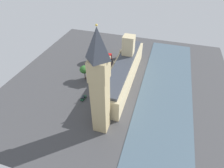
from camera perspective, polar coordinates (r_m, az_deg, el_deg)
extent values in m
plane|color=#424244|center=(118.21, 2.33, 0.98)|extent=(134.54, 134.54, 0.00)
cube|color=#475B6B|center=(116.07, 16.18, -1.55)|extent=(29.66, 121.09, 0.25)
cube|color=#CCBA8E|center=(114.26, 3.38, 3.19)|extent=(12.58, 64.54, 12.02)
cube|color=#CCBA8E|center=(120.22, 4.89, 8.88)|extent=(6.93, 6.93, 25.49)
cube|color=#383D47|center=(110.46, 3.51, 6.07)|extent=(9.56, 61.96, 1.60)
cone|color=#CCBA8E|center=(136.10, 4.15, 12.98)|extent=(1.20, 1.20, 2.84)
cone|color=#CCBA8E|center=(123.50, 2.52, 10.23)|extent=(1.20, 1.20, 2.88)
cone|color=#CCBA8E|center=(111.44, 0.56, 6.78)|extent=(1.20, 1.20, 2.64)
cone|color=#CCBA8E|center=(100.08, -1.82, 2.48)|extent=(1.20, 1.20, 2.23)
cone|color=#CCBA8E|center=(89.57, -4.76, -2.83)|extent=(1.20, 1.20, 2.06)
cube|color=tan|center=(81.48, -3.47, -6.62)|extent=(6.52, 6.52, 28.76)
cube|color=tan|center=(69.39, -4.06, 4.40)|extent=(7.17, 7.17, 8.96)
cylinder|color=silver|center=(70.63, -6.92, 4.88)|extent=(0.25, 4.96, 4.96)
torus|color=black|center=(70.63, -6.92, 4.88)|extent=(0.24, 5.20, 5.20)
cylinder|color=silver|center=(72.30, -3.04, 6.00)|extent=(4.96, 0.25, 4.96)
torus|color=black|center=(72.30, -3.04, 6.00)|extent=(5.20, 0.24, 5.20)
pyramid|color=#383D47|center=(64.09, -4.49, 12.17)|extent=(7.17, 7.17, 12.01)
sphere|color=gold|center=(61.52, -4.79, 17.52)|extent=(0.80, 0.80, 0.80)
cube|color=red|center=(134.59, -1.15, 7.54)|extent=(2.93, 10.59, 4.20)
cube|color=black|center=(134.54, -1.15, 7.57)|extent=(2.97, 10.20, 0.70)
cylinder|color=black|center=(132.43, -1.09, 5.90)|extent=(0.39, 1.11, 1.10)
cylinder|color=black|center=(132.98, -2.05, 6.04)|extent=(0.39, 1.11, 1.10)
cylinder|color=black|center=(138.44, -0.26, 7.50)|extent=(0.39, 1.11, 1.10)
cylinder|color=black|center=(138.97, -1.19, 7.62)|extent=(0.39, 1.11, 1.10)
cube|color=red|center=(121.57, -3.64, 3.68)|extent=(2.62, 10.53, 4.20)
cube|color=black|center=(121.52, -3.64, 3.71)|extent=(2.67, 10.13, 0.70)
cylinder|color=black|center=(119.69, -3.70, 1.80)|extent=(0.36, 1.10, 1.10)
cylinder|color=black|center=(120.41, -4.72, 2.00)|extent=(0.36, 1.10, 1.10)
cylinder|color=black|center=(125.23, -2.52, 3.73)|extent=(0.36, 1.10, 1.10)
cylinder|color=black|center=(125.92, -3.50, 3.90)|extent=(0.36, 1.10, 1.10)
cube|color=silver|center=(110.07, -5.78, -2.07)|extent=(1.94, 4.16, 0.75)
cube|color=black|center=(109.76, -5.77, -1.73)|extent=(1.58, 2.35, 0.65)
cylinder|color=black|center=(109.17, -5.59, -2.72)|extent=(0.28, 0.69, 0.68)
cylinder|color=black|center=(109.63, -6.38, -2.58)|extent=(0.28, 0.69, 0.68)
cylinder|color=black|center=(111.01, -5.16, -1.86)|extent=(0.28, 0.69, 0.68)
cylinder|color=black|center=(111.47, -5.94, -1.73)|extent=(0.28, 0.69, 0.68)
cube|color=#19472D|center=(106.08, -8.76, -4.27)|extent=(2.11, 4.43, 0.75)
cube|color=black|center=(105.47, -8.85, -4.06)|extent=(1.69, 2.51, 0.65)
cylinder|color=black|center=(107.53, -8.79, -3.83)|extent=(0.29, 0.69, 0.68)
cylinder|color=black|center=(106.87, -8.00, -4.06)|extent=(0.29, 0.69, 0.68)
cylinder|color=black|center=(105.81, -9.49, -4.78)|extent=(0.29, 0.69, 0.68)
cylinder|color=black|center=(105.14, -8.68, -5.01)|extent=(0.29, 0.69, 0.68)
cylinder|color=gray|center=(142.12, 2.85, 8.40)|extent=(0.61, 0.61, 1.36)
sphere|color=tan|center=(141.71, 2.86, 8.68)|extent=(0.26, 0.26, 0.26)
cube|color=gray|center=(141.84, 2.88, 8.36)|extent=(0.32, 0.24, 0.24)
cylinder|color=brown|center=(131.19, -5.33, 6.07)|extent=(0.56, 0.56, 3.75)
ellipsoid|color=#235623|center=(129.32, -5.43, 7.39)|extent=(4.47, 4.47, 3.80)
cylinder|color=brown|center=(137.09, -4.50, 7.81)|extent=(0.56, 0.56, 4.30)
ellipsoid|color=#235623|center=(134.68, -4.60, 9.58)|extent=(7.18, 7.18, 6.11)
cylinder|color=brown|center=(119.63, -8.28, 2.58)|extent=(0.56, 0.56, 5.02)
ellipsoid|color=#2D6628|center=(116.99, -8.48, 4.42)|extent=(5.70, 5.70, 4.85)
cylinder|color=brown|center=(133.46, -4.48, 6.73)|extent=(0.56, 0.56, 3.72)
ellipsoid|color=#2D6628|center=(131.62, -4.56, 8.04)|extent=(4.52, 4.52, 3.84)
cylinder|color=black|center=(117.37, -8.26, 2.13)|extent=(0.18, 0.18, 6.18)
sphere|color=#F2EAC6|center=(115.42, -8.41, 3.48)|extent=(0.56, 0.56, 0.56)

